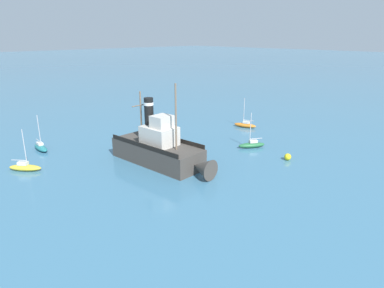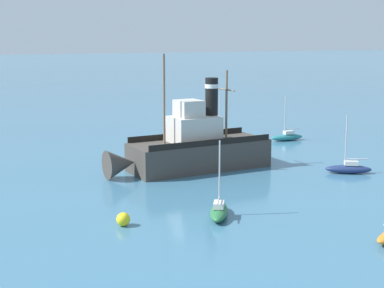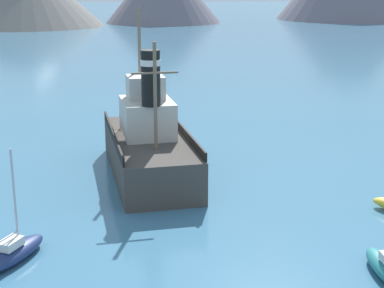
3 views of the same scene
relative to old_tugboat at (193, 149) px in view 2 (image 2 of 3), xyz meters
name	(u,v)px [view 2 (image 2 of 3)]	position (x,y,z in m)	size (l,w,h in m)	color
ground_plane	(196,171)	(-0.69, 0.00, -1.83)	(600.00, 600.00, 0.00)	teal
old_tugboat	(193,149)	(0.00, 0.00, 0.00)	(5.27, 14.61, 9.90)	#423D38
sailboat_yellow	(221,135)	(12.64, -9.03, -1.40)	(3.32, 3.60, 4.90)	gold
sailboat_navy	(349,168)	(-6.58, -11.31, -1.40)	(2.82, 3.85, 4.90)	navy
sailboat_green	(219,211)	(-12.88, 3.95, -1.40)	(3.83, 2.87, 4.90)	#286B3D
sailboat_teal	(287,137)	(8.53, -15.09, -1.40)	(1.28, 3.85, 4.90)	#23757A
mooring_buoy	(123,219)	(-12.08, 10.03, -1.41)	(0.85, 0.85, 0.85)	yellow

